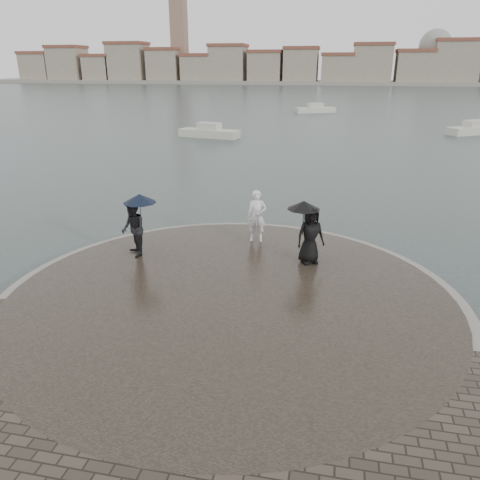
# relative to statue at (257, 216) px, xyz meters

# --- Properties ---
(ground) EXTENTS (400.00, 400.00, 0.00)m
(ground) POSITION_rel_statue_xyz_m (0.02, -7.72, -1.26)
(ground) COLOR #2B3835
(ground) RESTS_ON ground
(kerb_ring) EXTENTS (12.50, 12.50, 0.32)m
(kerb_ring) POSITION_rel_statue_xyz_m (0.02, -4.22, -1.10)
(kerb_ring) COLOR gray
(kerb_ring) RESTS_ON ground
(quay_tip) EXTENTS (11.90, 11.90, 0.36)m
(quay_tip) POSITION_rel_statue_xyz_m (0.02, -4.22, -1.08)
(quay_tip) COLOR #2D261E
(quay_tip) RESTS_ON ground
(statue) EXTENTS (0.73, 0.55, 1.81)m
(statue) POSITION_rel_statue_xyz_m (0.00, 0.00, 0.00)
(statue) COLOR white
(statue) RESTS_ON quay_tip
(visitor_left) EXTENTS (1.32, 1.18, 2.04)m
(visitor_left) POSITION_rel_statue_xyz_m (-3.56, -2.13, 0.22)
(visitor_left) COLOR black
(visitor_left) RESTS_ON quay_tip
(visitor_right) EXTENTS (1.28, 1.07, 1.95)m
(visitor_right) POSITION_rel_statue_xyz_m (1.89, -1.54, 0.21)
(visitor_right) COLOR black
(visitor_right) RESTS_ON quay_tip
(far_skyline) EXTENTS (260.00, 20.00, 37.00)m
(far_skyline) POSITION_rel_statue_xyz_m (-6.27, 152.99, 4.35)
(far_skyline) COLOR gray
(far_skyline) RESTS_ON ground
(boats) EXTENTS (35.03, 29.01, 1.50)m
(boats) POSITION_rel_statue_xyz_m (6.74, 36.82, -0.89)
(boats) COLOR beige
(boats) RESTS_ON ground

